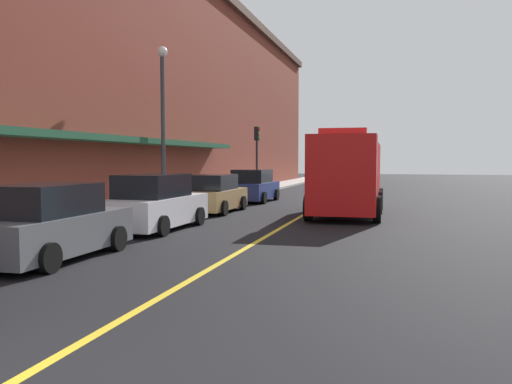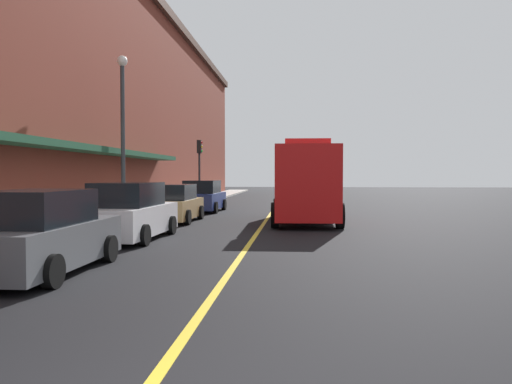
{
  "view_description": "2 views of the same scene",
  "coord_description": "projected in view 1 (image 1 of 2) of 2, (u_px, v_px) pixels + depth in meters",
  "views": [
    {
      "loc": [
        3.87,
        -4.15,
        2.33
      ],
      "look_at": [
        -2.18,
        18.22,
        0.9
      ],
      "focal_mm": 37.51,
      "sensor_mm": 36.0,
      "label": 1
    },
    {
      "loc": [
        1.44,
        -3.42,
        2.07
      ],
      "look_at": [
        -0.2,
        15.9,
        1.4
      ],
      "focal_mm": 34.59,
      "sensor_mm": 36.0,
      "label": 2
    }
  ],
  "objects": [
    {
      "name": "sidewalk_left",
      "position": [
        220.0,
        198.0,
        30.85
      ],
      "size": [
        2.4,
        70.0,
        0.15
      ],
      "primitive_type": "cube",
      "color": "#ADA8A0",
      "rests_on": "ground"
    },
    {
      "name": "brick_building_left",
      "position": [
        113.0,
        85.0,
        31.09
      ],
      "size": [
        11.15,
        64.0,
        13.23
      ],
      "color": "maroon",
      "rests_on": "ground"
    },
    {
      "name": "parking_meter_0",
      "position": [
        174.0,
        189.0,
        22.56
      ],
      "size": [
        0.14,
        0.18,
        1.33
      ],
      "color": "#4C4C51",
      "rests_on": "sidewalk_left"
    },
    {
      "name": "street_lamp_left",
      "position": [
        163.0,
        110.0,
        22.74
      ],
      "size": [
        0.44,
        0.44,
        6.94
      ],
      "color": "#33383D",
      "rests_on": "sidewalk_left"
    },
    {
      "name": "traffic_light_near",
      "position": [
        257.0,
        146.0,
        35.18
      ],
      "size": [
        0.38,
        0.36,
        4.3
      ],
      "color": "#232326",
      "rests_on": "sidewalk_left"
    },
    {
      "name": "parked_car_1",
      "position": [
        50.0,
        224.0,
        12.32
      ],
      "size": [
        2.04,
        4.47,
        1.76
      ],
      "rotation": [
        0.0,
        0.0,
        1.58
      ],
      "color": "#595B60",
      "rests_on": "ground"
    },
    {
      "name": "parking_meter_1",
      "position": [
        230.0,
        182.0,
        29.96
      ],
      "size": [
        0.14,
        0.18,
        1.33
      ],
      "color": "#4C4C51",
      "rests_on": "sidewalk_left"
    },
    {
      "name": "lane_center_stripe",
      "position": [
        327.0,
        202.0,
        29.23
      ],
      "size": [
        0.16,
        70.0,
        0.01
      ],
      "primitive_type": "cube",
      "color": "gold",
      "rests_on": "ground"
    },
    {
      "name": "parking_meter_2",
      "position": [
        146.0,
        193.0,
        20.06
      ],
      "size": [
        0.14,
        0.18,
        1.33
      ],
      "color": "#4C4C51",
      "rests_on": "sidewalk_left"
    },
    {
      "name": "fire_truck",
      "position": [
        348.0,
        175.0,
        22.25
      ],
      "size": [
        2.92,
        7.55,
        3.46
      ],
      "rotation": [
        0.0,
        0.0,
        -1.55
      ],
      "color": "red",
      "rests_on": "ground"
    },
    {
      "name": "parked_car_4",
      "position": [
        253.0,
        187.0,
        29.16
      ],
      "size": [
        2.2,
        4.32,
        1.76
      ],
      "rotation": [
        0.0,
        0.0,
        1.54
      ],
      "color": "navy",
      "rests_on": "ground"
    },
    {
      "name": "ground_plane",
      "position": [
        327.0,
        202.0,
        29.23
      ],
      "size": [
        112.0,
        112.0,
        0.0
      ],
      "primitive_type": "plane",
      "color": "black"
    },
    {
      "name": "parked_car_3",
      "position": [
        214.0,
        195.0,
        23.33
      ],
      "size": [
        2.03,
        4.37,
        1.66
      ],
      "rotation": [
        0.0,
        0.0,
        1.57
      ],
      "color": "#A5844C",
      "rests_on": "ground"
    },
    {
      "name": "parked_car_2",
      "position": [
        155.0,
        204.0,
        17.58
      ],
      "size": [
        2.15,
        4.66,
        1.83
      ],
      "rotation": [
        0.0,
        0.0,
        1.55
      ],
      "color": "silver",
      "rests_on": "ground"
    }
  ]
}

